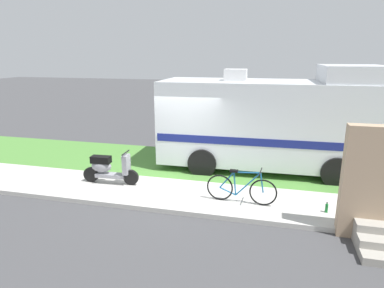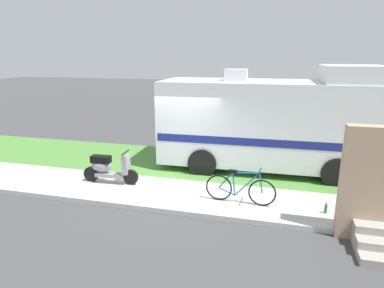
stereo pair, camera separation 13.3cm
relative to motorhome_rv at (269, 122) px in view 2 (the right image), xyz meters
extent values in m
plane|color=#424244|center=(-2.65, -1.71, -1.63)|extent=(80.00, 80.00, 0.00)
cube|color=beige|center=(-2.65, -2.91, -1.57)|extent=(24.00, 2.00, 0.12)
cube|color=#4C8438|center=(-2.65, -0.21, -1.59)|extent=(24.00, 3.40, 0.08)
cube|color=silver|center=(-0.11, 0.00, -0.02)|extent=(6.77, 2.53, 2.62)
cube|color=silver|center=(2.35, 0.06, 1.54)|extent=(1.85, 2.29, 0.50)
cube|color=navy|center=(-0.11, 0.00, -0.41)|extent=(6.64, 2.54, 0.24)
cube|color=black|center=(3.23, 0.08, 0.44)|extent=(0.13, 2.02, 0.90)
cube|color=silver|center=(-1.12, -0.03, 1.47)|extent=(0.71, 0.62, 0.36)
cylinder|color=black|center=(1.94, 1.18, -1.18)|extent=(0.91, 0.30, 0.90)
cylinder|color=black|center=(2.00, -1.09, -1.18)|extent=(0.91, 0.30, 0.90)
cylinder|color=black|center=(-1.99, 1.09, -1.18)|extent=(0.91, 0.30, 0.90)
cylinder|color=black|center=(-1.93, -1.18, -1.18)|extent=(0.91, 0.30, 0.90)
cylinder|color=black|center=(-3.70, -2.65, -1.29)|extent=(0.44, 0.12, 0.44)
cylinder|color=black|center=(-4.92, -2.71, -1.29)|extent=(0.44, 0.12, 0.44)
cube|color=gray|center=(-4.31, -2.68, -1.27)|extent=(0.87, 0.32, 0.10)
cube|color=black|center=(-4.58, -2.69, -0.81)|extent=(0.57, 0.29, 0.20)
ellipsoid|color=gray|center=(-4.58, -2.69, -1.01)|extent=(0.61, 0.33, 0.36)
cube|color=gray|center=(-3.82, -2.65, -0.91)|extent=(0.16, 0.33, 0.56)
cylinder|color=black|center=(-3.82, -2.65, -0.56)|extent=(0.06, 0.50, 0.04)
sphere|color=white|center=(-3.82, -2.65, -0.73)|extent=(0.12, 0.12, 0.12)
torus|color=black|center=(0.01, -3.12, -1.17)|extent=(0.68, 0.08, 0.68)
torus|color=black|center=(-1.07, -3.06, -1.17)|extent=(0.68, 0.08, 0.68)
cylinder|color=#1E6699|center=(-0.37, -3.10, -1.00)|extent=(0.61, 0.07, 0.68)
cylinder|color=#1E6699|center=(-0.69, -3.08, -1.02)|extent=(0.10, 0.04, 0.61)
cylinder|color=#1E6699|center=(-0.40, -3.10, -0.69)|extent=(0.65, 0.07, 0.09)
cylinder|color=#1E6699|center=(-0.86, -3.07, -1.25)|extent=(0.43, 0.06, 0.19)
cylinder|color=#1E6699|center=(-0.90, -3.07, -0.94)|extent=(0.38, 0.06, 0.47)
cylinder|color=#1E6699|center=(-0.03, -3.12, -0.92)|extent=(0.12, 0.04, 0.51)
cube|color=black|center=(-0.72, -3.08, -0.69)|extent=(0.21, 0.11, 0.06)
cylinder|color=black|center=(-0.07, -3.12, -0.63)|extent=(0.06, 0.52, 0.03)
cube|color=#1E2328|center=(0.03, 4.19, -0.55)|extent=(2.35, 2.02, 1.60)
cube|color=black|center=(0.03, 4.19, -0.05)|extent=(2.24, 2.03, 0.44)
cube|color=#1E2328|center=(2.57, 4.27, -0.95)|extent=(2.86, 2.04, 0.79)
cylinder|color=black|center=(-0.11, 3.25, -1.25)|extent=(0.77, 0.27, 0.76)
cylinder|color=black|center=(-0.18, 5.11, -1.25)|extent=(0.77, 0.27, 0.76)
cylinder|color=black|center=(2.93, 3.36, -1.25)|extent=(0.77, 0.27, 0.76)
cylinder|color=black|center=(2.87, 5.21, -1.25)|extent=(0.77, 0.27, 0.76)
cylinder|color=#19722D|center=(1.49, -3.14, -1.41)|extent=(0.07, 0.07, 0.20)
cylinder|color=#19722D|center=(1.49, -3.14, -1.29)|extent=(0.03, 0.03, 0.04)
cylinder|color=black|center=(1.49, -3.14, -1.26)|extent=(0.03, 0.03, 0.02)
camera|label=1|loc=(0.15, -10.89, 2.10)|focal=31.21mm
camera|label=2|loc=(0.28, -10.85, 2.10)|focal=31.21mm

